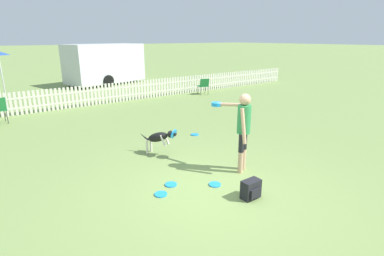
{
  "coord_description": "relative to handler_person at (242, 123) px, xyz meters",
  "views": [
    {
      "loc": [
        -3.36,
        -3.91,
        2.8
      ],
      "look_at": [
        0.53,
        1.32,
        0.81
      ],
      "focal_mm": 28.0,
      "sensor_mm": 36.0,
      "label": 1
    }
  ],
  "objects": [
    {
      "name": "folding_chair_center",
      "position": [
        5.05,
        7.55,
        -0.59
      ],
      "size": [
        0.59,
        0.61,
        0.81
      ],
      "rotation": [
        0.0,
        0.0,
        2.86
      ],
      "color": "#333338",
      "rests_on": "ground_plane"
    },
    {
      "name": "handler_person",
      "position": [
        0.0,
        0.0,
        0.0
      ],
      "size": [
        0.41,
        1.12,
        1.7
      ],
      "rotation": [
        0.0,
        0.0,
        0.47
      ],
      "color": "tan",
      "rests_on": "ground_plane"
    },
    {
      "name": "backpack_on_grass",
      "position": [
        -0.69,
        -0.96,
        -0.9
      ],
      "size": [
        0.36,
        0.24,
        0.35
      ],
      "color": "black",
      "rests_on": "ground_plane"
    },
    {
      "name": "leaping_dog",
      "position": [
        -0.94,
        1.82,
        -0.62
      ],
      "size": [
        0.6,
        1.0,
        0.72
      ],
      "rotation": [
        0.0,
        0.0,
        -2.67
      ],
      "color": "black",
      "rests_on": "ground_plane"
    },
    {
      "name": "picket_fence",
      "position": [
        -1.07,
        8.39,
        -0.63
      ],
      "size": [
        26.15,
        0.04,
        0.87
      ],
      "color": "beige",
      "rests_on": "ground_plane"
    },
    {
      "name": "frisbee_near_dog",
      "position": [
        -1.94,
        0.11,
        -1.06
      ],
      "size": [
        0.24,
        0.24,
        0.02
      ],
      "color": "#1E8CD8",
      "rests_on": "ground_plane"
    },
    {
      "name": "frisbee_midfield",
      "position": [
        -0.89,
        -0.2,
        -1.06
      ],
      "size": [
        0.24,
        0.24,
        0.02
      ],
      "color": "#1E8CD8",
      "rests_on": "ground_plane"
    },
    {
      "name": "equipment_trailer",
      "position": [
        2.42,
        13.93,
        0.2
      ],
      "size": [
        5.48,
        3.08,
        2.4
      ],
      "rotation": [
        0.0,
        0.0,
        0.24
      ],
      "color": "silver",
      "rests_on": "ground_plane"
    },
    {
      "name": "frisbee_near_handler",
      "position": [
        0.7,
        2.56,
        -1.06
      ],
      "size": [
        0.24,
        0.24,
        0.02
      ],
      "color": "#1E8CD8",
      "rests_on": "ground_plane"
    },
    {
      "name": "ground_plane",
      "position": [
        -1.07,
        -0.29,
        -1.07
      ],
      "size": [
        240.0,
        240.0,
        0.0
      ],
      "primitive_type": "plane",
      "color": "olive"
    },
    {
      "name": "frisbee_far_scatter",
      "position": [
        -1.59,
        0.32,
        -1.06
      ],
      "size": [
        0.24,
        0.24,
        0.02
      ],
      "color": "#1E8CD8",
      "rests_on": "ground_plane"
    }
  ]
}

